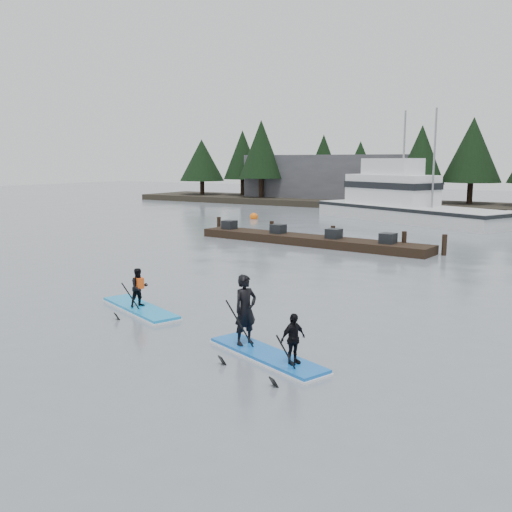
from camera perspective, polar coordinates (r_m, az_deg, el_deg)
The scene contains 9 objects.
ground at distance 15.81m, azimuth -11.54°, elevation -7.03°, with size 160.00×160.00×0.00m, color slate.
far_shore at distance 54.18m, azimuth 20.40°, elevation 4.56°, with size 70.00×8.00×0.60m, color #2D281E.
treeline at distance 54.20m, azimuth 20.39°, elevation 4.24°, with size 60.00×4.00×8.00m, color black, non-canonical shape.
waterfront_building at distance 60.22m, azimuth 7.65°, elevation 7.61°, with size 18.00×6.00×5.00m, color #4C4C51.
fishing_boat_large at distance 44.19m, azimuth 14.61°, elevation 4.33°, with size 15.87×10.34×8.98m.
floating_dock at distance 30.66m, azimuth 5.31°, elevation 1.58°, with size 13.43×1.79×0.45m, color black.
buoy_a at distance 43.88m, azimuth -0.22°, elevation 3.73°, with size 0.61×0.61×0.61m, color #FF640C.
paddleboard_solo at distance 17.46m, azimuth -11.58°, elevation -4.23°, with size 3.54×2.03×1.77m.
paddleboard_duo at distance 13.17m, azimuth 0.62°, elevation -7.52°, with size 3.45×1.96×2.32m.
Camera 1 is at (10.44, -11.00, 4.46)m, focal length 40.00 mm.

